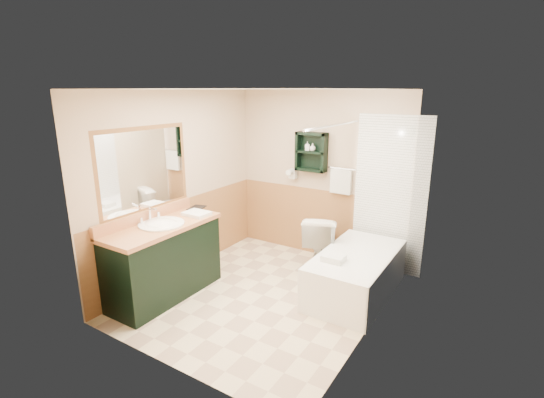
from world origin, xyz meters
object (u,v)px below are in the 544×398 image
at_px(wall_shelf, 311,152).
at_px(vanity_book, 190,200).
at_px(vanity, 164,261).
at_px(soap_bottle_a, 307,148).
at_px(soap_bottle_b, 313,148).
at_px(bathtub, 356,274).
at_px(toilet, 320,242).
at_px(hair_dryer, 293,174).

xyz_separation_m(wall_shelf, vanity_book, (-1.06, -1.35, -0.54)).
distance_m(vanity, vanity_book, 0.89).
bearing_deg(soap_bottle_a, vanity_book, -126.60).
bearing_deg(soap_bottle_b, bathtub, -37.51).
xyz_separation_m(wall_shelf, toilet, (0.34, -0.35, -1.16)).
relative_size(wall_shelf, soap_bottle_b, 5.14).
relative_size(bathtub, soap_bottle_b, 14.03).
xyz_separation_m(hair_dryer, toilet, (0.64, -0.37, -0.81)).
height_order(toilet, soap_bottle_b, soap_bottle_b).
height_order(wall_shelf, soap_bottle_a, wall_shelf).
xyz_separation_m(hair_dryer, soap_bottle_a, (0.24, -0.03, 0.39)).
bearing_deg(vanity_book, soap_bottle_b, 38.43).
bearing_deg(soap_bottle_a, toilet, -40.34).
relative_size(bathtub, vanity_book, 6.41).
bearing_deg(vanity, toilet, 53.32).
distance_m(wall_shelf, bathtub, 1.82).
bearing_deg(hair_dryer, soap_bottle_b, -5.32).
relative_size(bathtub, soap_bottle_a, 11.62).
bearing_deg(hair_dryer, wall_shelf, -4.76).
bearing_deg(bathtub, soap_bottle_a, 144.65).
relative_size(hair_dryer, soap_bottle_a, 1.86).
relative_size(hair_dryer, soap_bottle_b, 2.24).
xyz_separation_m(bathtub, soap_bottle_a, (-1.09, 0.77, 1.33)).
height_order(bathtub, soap_bottle_b, soap_bottle_b).
bearing_deg(soap_bottle_a, wall_shelf, 4.74).
bearing_deg(hair_dryer, soap_bottle_a, -7.13).
bearing_deg(bathtub, wall_shelf, 142.91).
xyz_separation_m(hair_dryer, vanity, (-0.59, -2.04, -0.75)).
xyz_separation_m(wall_shelf, soap_bottle_a, (-0.06, -0.01, 0.04)).
bearing_deg(soap_bottle_b, hair_dryer, 174.68).
xyz_separation_m(vanity, toilet, (1.24, 1.66, -0.06)).
bearing_deg(toilet, bathtub, 128.03).
bearing_deg(bathtub, vanity, -147.18).
distance_m(bathtub, toilet, 0.81).
relative_size(wall_shelf, toilet, 0.70).
relative_size(hair_dryer, vanity_book, 1.03).
distance_m(wall_shelf, toilet, 1.26).
relative_size(bathtub, toilet, 1.90).
relative_size(vanity, soap_bottle_a, 10.98).
relative_size(toilet, soap_bottle_a, 6.11).
relative_size(vanity, bathtub, 0.95).
distance_m(vanity_book, soap_bottle_a, 1.77).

